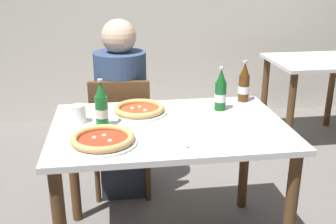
{
  "coord_description": "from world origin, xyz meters",
  "views": [
    {
      "loc": [
        -0.28,
        -1.89,
        1.51
      ],
      "look_at": [
        0.0,
        0.05,
        0.8
      ],
      "focal_mm": 42.86,
      "sensor_mm": 36.0,
      "label": 1
    }
  ],
  "objects_px": {
    "beer_bottle_left": "(244,84)",
    "beer_bottle_center": "(101,107)",
    "chair_behind_table": "(122,130)",
    "dining_table_main": "(169,145)",
    "paper_cup": "(79,114)",
    "diner_seated": "(122,113)",
    "beer_bottle_right": "(221,92)",
    "dining_table_background": "(315,77)",
    "pizza_margherita_near": "(103,140)",
    "pizza_marinara_far": "(139,110)",
    "napkin_with_cutlery": "(177,140)"
  },
  "relations": [
    {
      "from": "beer_bottle_left",
      "to": "beer_bottle_center",
      "type": "xyz_separation_m",
      "value": [
        -0.83,
        -0.29,
        0.0
      ]
    },
    {
      "from": "chair_behind_table",
      "to": "beer_bottle_left",
      "type": "height_order",
      "value": "beer_bottle_left"
    },
    {
      "from": "dining_table_main",
      "to": "paper_cup",
      "type": "bearing_deg",
      "value": 168.28
    },
    {
      "from": "dining_table_main",
      "to": "diner_seated",
      "type": "bearing_deg",
      "value": 108.97
    },
    {
      "from": "beer_bottle_right",
      "to": "paper_cup",
      "type": "distance_m",
      "value": 0.78
    },
    {
      "from": "dining_table_background",
      "to": "pizza_margherita_near",
      "type": "relative_size",
      "value": 2.53
    },
    {
      "from": "pizza_margherita_near",
      "to": "paper_cup",
      "type": "bearing_deg",
      "value": 113.09
    },
    {
      "from": "dining_table_background",
      "to": "diner_seated",
      "type": "bearing_deg",
      "value": -158.75
    },
    {
      "from": "pizza_margherita_near",
      "to": "dining_table_main",
      "type": "bearing_deg",
      "value": 29.95
    },
    {
      "from": "beer_bottle_right",
      "to": "paper_cup",
      "type": "relative_size",
      "value": 2.6
    },
    {
      "from": "beer_bottle_right",
      "to": "pizza_margherita_near",
      "type": "bearing_deg",
      "value": -149.82
    },
    {
      "from": "beer_bottle_left",
      "to": "diner_seated",
      "type": "bearing_deg",
      "value": 154.62
    },
    {
      "from": "beer_bottle_right",
      "to": "paper_cup",
      "type": "bearing_deg",
      "value": -173.33
    },
    {
      "from": "dining_table_background",
      "to": "beer_bottle_left",
      "type": "xyz_separation_m",
      "value": [
        -1.01,
        -1.02,
        0.26
      ]
    },
    {
      "from": "dining_table_background",
      "to": "beer_bottle_left",
      "type": "bearing_deg",
      "value": -134.81
    },
    {
      "from": "dining_table_main",
      "to": "pizza_marinara_far",
      "type": "xyz_separation_m",
      "value": [
        -0.14,
        0.19,
        0.14
      ]
    },
    {
      "from": "chair_behind_table",
      "to": "beer_bottle_left",
      "type": "bearing_deg",
      "value": 162.98
    },
    {
      "from": "pizza_margherita_near",
      "to": "pizza_marinara_far",
      "type": "xyz_separation_m",
      "value": [
        0.2,
        0.38,
        0.0
      ]
    },
    {
      "from": "pizza_margherita_near",
      "to": "pizza_marinara_far",
      "type": "height_order",
      "value": "same"
    },
    {
      "from": "diner_seated",
      "to": "pizza_margherita_near",
      "type": "bearing_deg",
      "value": -97.25
    },
    {
      "from": "dining_table_main",
      "to": "paper_cup",
      "type": "height_order",
      "value": "paper_cup"
    },
    {
      "from": "diner_seated",
      "to": "beer_bottle_left",
      "type": "bearing_deg",
      "value": -25.38
    },
    {
      "from": "diner_seated",
      "to": "napkin_with_cutlery",
      "type": "bearing_deg",
      "value": -75.02
    },
    {
      "from": "napkin_with_cutlery",
      "to": "paper_cup",
      "type": "distance_m",
      "value": 0.55
    },
    {
      "from": "pizza_marinara_far",
      "to": "paper_cup",
      "type": "height_order",
      "value": "paper_cup"
    },
    {
      "from": "dining_table_background",
      "to": "pizza_marinara_far",
      "type": "xyz_separation_m",
      "value": [
        -1.64,
        -1.14,
        0.18
      ]
    },
    {
      "from": "dining_table_main",
      "to": "dining_table_background",
      "type": "relative_size",
      "value": 1.5
    },
    {
      "from": "napkin_with_cutlery",
      "to": "diner_seated",
      "type": "bearing_deg",
      "value": 104.98
    },
    {
      "from": "chair_behind_table",
      "to": "pizza_marinara_far",
      "type": "distance_m",
      "value": 0.52
    },
    {
      "from": "napkin_with_cutlery",
      "to": "beer_bottle_right",
      "type": "bearing_deg",
      "value": 51.43
    },
    {
      "from": "diner_seated",
      "to": "napkin_with_cutlery",
      "type": "distance_m",
      "value": 0.91
    },
    {
      "from": "beer_bottle_center",
      "to": "paper_cup",
      "type": "bearing_deg",
      "value": 149.03
    },
    {
      "from": "beer_bottle_center",
      "to": "paper_cup",
      "type": "height_order",
      "value": "beer_bottle_center"
    },
    {
      "from": "dining_table_main",
      "to": "dining_table_background",
      "type": "height_order",
      "value": "same"
    },
    {
      "from": "pizza_marinara_far",
      "to": "paper_cup",
      "type": "relative_size",
      "value": 3.17
    },
    {
      "from": "pizza_marinara_far",
      "to": "pizza_margherita_near",
      "type": "bearing_deg",
      "value": -116.97
    },
    {
      "from": "beer_bottle_left",
      "to": "beer_bottle_center",
      "type": "bearing_deg",
      "value": -160.58
    },
    {
      "from": "beer_bottle_left",
      "to": "beer_bottle_center",
      "type": "relative_size",
      "value": 1.0
    },
    {
      "from": "dining_table_main",
      "to": "beer_bottle_center",
      "type": "distance_m",
      "value": 0.4
    },
    {
      "from": "pizza_marinara_far",
      "to": "napkin_with_cutlery",
      "type": "xyz_separation_m",
      "value": [
        0.14,
        -0.4,
        -0.02
      ]
    },
    {
      "from": "dining_table_background",
      "to": "pizza_margherita_near",
      "type": "height_order",
      "value": "pizza_margherita_near"
    },
    {
      "from": "dining_table_background",
      "to": "paper_cup",
      "type": "height_order",
      "value": "paper_cup"
    },
    {
      "from": "pizza_margherita_near",
      "to": "beer_bottle_center",
      "type": "bearing_deg",
      "value": 91.02
    },
    {
      "from": "pizza_margherita_near",
      "to": "beer_bottle_center",
      "type": "relative_size",
      "value": 1.28
    },
    {
      "from": "paper_cup",
      "to": "pizza_margherita_near",
      "type": "bearing_deg",
      "value": -66.91
    },
    {
      "from": "dining_table_background",
      "to": "paper_cup",
      "type": "xyz_separation_m",
      "value": [
        -1.96,
        -1.24,
        0.21
      ]
    },
    {
      "from": "pizza_margherita_near",
      "to": "beer_bottle_left",
      "type": "distance_m",
      "value": 0.98
    },
    {
      "from": "pizza_marinara_far",
      "to": "dining_table_background",
      "type": "bearing_deg",
      "value": 34.81
    },
    {
      "from": "pizza_marinara_far",
      "to": "beer_bottle_left",
      "type": "relative_size",
      "value": 1.22
    },
    {
      "from": "dining_table_main",
      "to": "paper_cup",
      "type": "relative_size",
      "value": 12.63
    }
  ]
}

